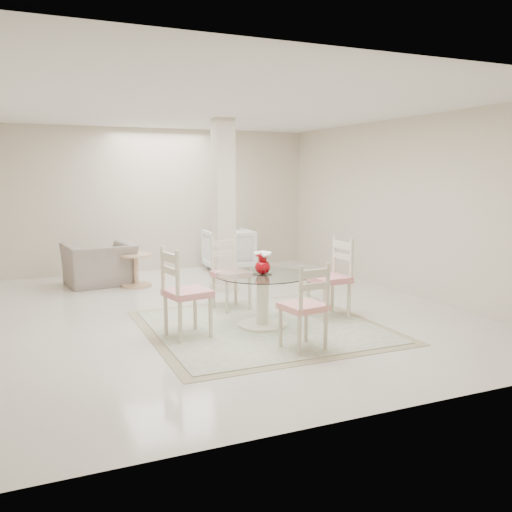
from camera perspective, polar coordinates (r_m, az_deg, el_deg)
name	(u,v)px	position (r m, az deg, el deg)	size (l,w,h in m)	color
ground	(223,311)	(7.43, -3.54, -5.78)	(7.00, 7.00, 0.00)	silver
room_shell	(221,173)	(7.20, -3.68, 8.67)	(6.02, 7.02, 2.71)	beige
column	(224,206)	(8.61, -3.44, 5.30)	(0.30, 0.30, 2.70)	beige
area_rug	(263,326)	(6.66, 0.69, -7.43)	(2.77, 2.77, 0.02)	tan
dining_table	(263,300)	(6.57, 0.69, -4.70)	(1.13, 1.13, 0.65)	#F1E5C6
red_vase	(263,262)	(6.48, 0.74, -0.67)	(0.22, 0.20, 0.28)	#A4050D
dining_chair_east	(334,272)	(7.03, 8.18, -1.65)	(0.48, 0.48, 1.15)	beige
dining_chair_north	(229,268)	(7.43, -2.90, -1.24)	(0.51, 0.51, 1.10)	beige
dining_chair_west	(181,286)	(6.13, -7.86, -3.16)	(0.54, 0.54, 1.15)	beige
dining_chair_south	(307,301)	(5.66, 5.40, -4.69)	(0.47, 0.47, 1.04)	beige
recliner_taupe	(99,265)	(9.42, -16.16, -0.87)	(1.08, 0.94, 0.70)	gray
armchair_white	(229,250)	(10.42, -2.90, 0.65)	(0.86, 0.89, 0.81)	white
side_table	(136,272)	(9.18, -12.50, -1.61)	(0.52, 0.52, 0.54)	#D9B085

